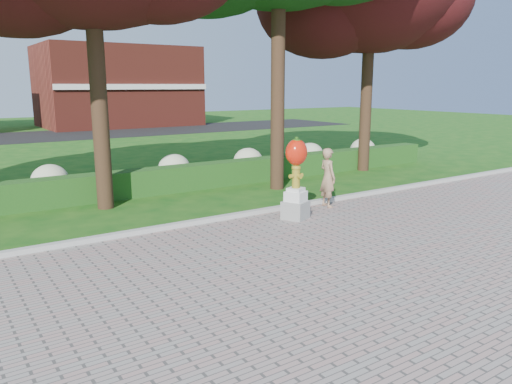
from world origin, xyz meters
The scene contains 9 objects.
ground centered at (0.00, 0.00, 0.00)m, with size 100.00×100.00×0.00m, color #134C13.
walkway centered at (0.00, -4.00, 0.02)m, with size 40.00×14.00×0.04m, color gray.
curb centered at (0.00, 3.00, 0.07)m, with size 40.00×0.18×0.15m, color #ADADA5.
lawn_hedge centered at (0.00, 7.00, 0.40)m, with size 24.00×0.70×0.80m, color #144817.
hydrangea_row centered at (0.57, 8.00, 0.55)m, with size 20.10×1.10×0.99m.
street centered at (0.00, 28.00, 0.01)m, with size 50.00×8.00×0.02m, color black.
building_right centered at (8.00, 34.00, 3.20)m, with size 12.00×8.00×6.40m, color maroon.
hydrant_sculpture centered at (1.57, 2.08, 1.13)m, with size 0.73×0.73×2.06m.
woman centered at (3.09, 2.60, 0.85)m, with size 0.59×0.39×1.62m, color #A07A5B.
Camera 1 is at (-6.02, -7.44, 3.33)m, focal length 35.00 mm.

